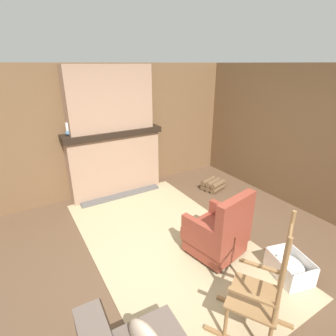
# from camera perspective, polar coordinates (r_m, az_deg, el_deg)

# --- Properties ---
(ground_plane) EXTENTS (14.00, 14.00, 0.00)m
(ground_plane) POSITION_cam_1_polar(r_m,az_deg,el_deg) (3.74, 3.60, -20.07)
(ground_plane) COLOR brown
(wood_panel_wall_left) EXTENTS (0.06, 5.87, 2.51)m
(wood_panel_wall_left) POSITION_cam_1_polar(r_m,az_deg,el_deg) (5.33, -12.73, 7.86)
(wood_panel_wall_left) COLOR brown
(wood_panel_wall_left) RESTS_ON ground
(wood_panel_wall_back) EXTENTS (5.87, 0.09, 2.51)m
(wood_panel_wall_back) POSITION_cam_1_polar(r_m,az_deg,el_deg) (5.00, 30.26, 4.45)
(wood_panel_wall_back) COLOR brown
(wood_panel_wall_back) RESTS_ON ground
(fireplace_hearth) EXTENTS (0.56, 1.89, 1.32)m
(fireplace_hearth) POSITION_cam_1_polar(r_m,az_deg,el_deg) (5.31, -11.42, 1.10)
(fireplace_hearth) COLOR #9E7A60
(fireplace_hearth) RESTS_ON ground
(chimney_breast) EXTENTS (0.31, 1.58, 1.17)m
(chimney_breast) POSITION_cam_1_polar(r_m,az_deg,el_deg) (5.03, -12.56, 14.57)
(chimney_breast) COLOR #9E7A60
(chimney_breast) RESTS_ON fireplace_hearth
(area_rug) EXTENTS (3.73, 2.15, 0.01)m
(area_rug) POSITION_cam_1_polar(r_m,az_deg,el_deg) (4.09, -0.05, -15.70)
(area_rug) COLOR tan
(area_rug) RESTS_ON ground
(armchair) EXTENTS (0.80, 0.79, 1.00)m
(armchair) POSITION_cam_1_polar(r_m,az_deg,el_deg) (3.71, 10.89, -13.87)
(armchair) COLOR brown
(armchair) RESTS_ON ground
(rocking_chair) EXTENTS (0.92, 0.80, 1.32)m
(rocking_chair) POSITION_cam_1_polar(r_m,az_deg,el_deg) (2.88, 19.13, -25.32)
(rocking_chair) COLOR olive
(rocking_chair) RESTS_ON ground
(firewood_stack) EXTENTS (0.46, 0.48, 0.22)m
(firewood_stack) POSITION_cam_1_polar(r_m,az_deg,el_deg) (5.62, 9.72, -3.59)
(firewood_stack) COLOR brown
(firewood_stack) RESTS_ON ground
(laundry_basket) EXTENTS (0.59, 0.50, 0.29)m
(laundry_basket) POSITION_cam_1_polar(r_m,az_deg,el_deg) (3.79, 24.93, -18.91)
(laundry_basket) COLOR white
(laundry_basket) RESTS_ON ground
(oil_lamp_vase) EXTENTS (0.11, 0.11, 0.22)m
(oil_lamp_vase) POSITION_cam_1_polar(r_m,az_deg,el_deg) (4.95, -20.96, 7.57)
(oil_lamp_vase) COLOR #47708E
(oil_lamp_vase) RESTS_ON fireplace_hearth
(storage_case) EXTENTS (0.16, 0.21, 0.14)m
(storage_case) POSITION_cam_1_polar(r_m,az_deg,el_deg) (5.38, -5.77, 9.84)
(storage_case) COLOR black
(storage_case) RESTS_ON fireplace_hearth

